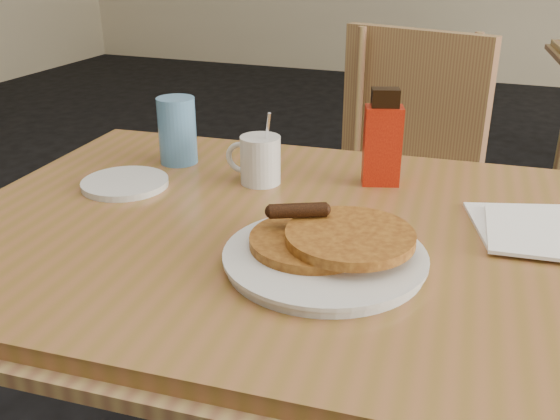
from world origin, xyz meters
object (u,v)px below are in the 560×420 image
(chair_main_far, at_px, (401,177))
(syrup_bottle, at_px, (382,141))
(main_table, at_px, (320,251))
(coffee_mug, at_px, (259,159))
(pancake_plate, at_px, (327,251))
(blue_tumbler, at_px, (177,131))

(chair_main_far, relative_size, syrup_bottle, 5.27)
(main_table, bearing_deg, syrup_bottle, 78.90)
(chair_main_far, relative_size, coffee_mug, 6.71)
(pancake_plate, distance_m, blue_tumbler, 0.52)
(chair_main_far, relative_size, blue_tumbler, 7.06)
(coffee_mug, relative_size, syrup_bottle, 0.79)
(main_table, xyz_separation_m, blue_tumbler, (-0.37, 0.20, 0.11))
(pancake_plate, xyz_separation_m, blue_tumbler, (-0.41, 0.31, 0.05))
(blue_tumbler, bearing_deg, chair_main_far, 56.13)
(main_table, bearing_deg, blue_tumbler, 151.23)
(main_table, relative_size, syrup_bottle, 7.25)
(chair_main_far, distance_m, pancake_plate, 0.88)
(coffee_mug, distance_m, blue_tumbler, 0.21)
(main_table, relative_size, chair_main_far, 1.38)
(chair_main_far, distance_m, blue_tumbler, 0.71)
(chair_main_far, height_order, coffee_mug, chair_main_far)
(coffee_mug, bearing_deg, pancake_plate, -63.52)
(pancake_plate, bearing_deg, blue_tumbler, 143.15)
(syrup_bottle, xyz_separation_m, blue_tumbler, (-0.42, -0.03, -0.02))
(main_table, height_order, blue_tumbler, blue_tumbler)
(coffee_mug, bearing_deg, blue_tumbler, 153.74)
(pancake_plate, bearing_deg, coffee_mug, 129.13)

